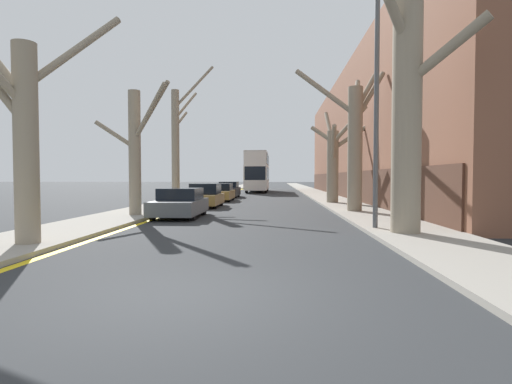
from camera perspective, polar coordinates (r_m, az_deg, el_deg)
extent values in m
plane|color=#2B2D30|center=(6.06, -9.76, -14.86)|extent=(300.00, 300.00, 0.00)
cube|color=gray|center=(56.09, -3.94, 0.35)|extent=(2.84, 120.00, 0.12)
cube|color=gray|center=(55.83, 7.35, 0.33)|extent=(2.84, 120.00, 0.12)
cube|color=brown|center=(37.82, 19.52, 7.63)|extent=(10.00, 48.60, 10.98)
cube|color=#492D21|center=(36.54, 11.87, 1.01)|extent=(0.12, 47.63, 2.20)
cube|color=yellow|center=(55.92, -2.31, 0.29)|extent=(0.24, 120.00, 0.01)
cylinder|color=gray|center=(11.50, -29.99, 5.71)|extent=(0.58, 0.58, 5.09)
cylinder|color=gray|center=(11.78, -32.73, 11.97)|extent=(1.23, 0.64, 1.66)
cylinder|color=gray|center=(13.29, -32.41, 14.55)|extent=(2.67, 2.16, 2.02)
cylinder|color=gray|center=(12.35, -24.42, 17.95)|extent=(1.87, 2.09, 2.45)
cylinder|color=gray|center=(12.63, -32.77, 14.94)|extent=(2.02, 1.00, 2.03)
cylinder|color=gray|center=(18.43, -16.93, 5.19)|extent=(0.52, 0.52, 5.57)
cylinder|color=gray|center=(18.56, -19.45, 7.71)|extent=(1.68, 0.67, 1.22)
cylinder|color=gray|center=(17.65, -15.05, 10.91)|extent=(1.98, 1.66, 2.22)
cylinder|color=gray|center=(17.69, -14.83, 11.02)|extent=(2.09, 1.56, 2.34)
cylinder|color=gray|center=(25.42, -11.43, 6.17)|extent=(0.48, 0.48, 7.18)
cylinder|color=gray|center=(26.84, -9.98, 12.10)|extent=(0.99, 2.56, 2.15)
cylinder|color=gray|center=(26.44, -10.67, 10.14)|extent=(0.46, 1.89, 1.29)
cylinder|color=gray|center=(26.27, -8.82, 14.66)|extent=(2.36, 1.30, 2.85)
cylinder|color=gray|center=(12.83, 20.72, 9.71)|extent=(0.85, 0.85, 6.99)
cylinder|color=gray|center=(14.36, 20.92, 23.88)|extent=(0.73, 1.51, 2.68)
cylinder|color=gray|center=(12.73, 25.47, 17.74)|extent=(1.89, 1.87, 1.60)
cylinder|color=gray|center=(12.96, 19.01, 23.40)|extent=(1.51, 1.37, 1.95)
cylinder|color=gray|center=(20.27, 13.95, 5.79)|extent=(0.72, 0.72, 6.18)
cylinder|color=gray|center=(20.86, 9.88, 13.86)|extent=(3.04, 1.13, 2.55)
cylinder|color=gray|center=(21.77, 14.17, 12.86)|extent=(0.84, 2.49, 2.41)
cylinder|color=gray|center=(21.19, 15.36, 13.47)|extent=(1.46, 1.21, 2.11)
cylinder|color=gray|center=(21.41, 15.90, 13.01)|extent=(1.95, 1.60, 2.76)
cylinder|color=gray|center=(26.87, 10.89, 3.44)|extent=(0.76, 0.76, 4.82)
cylinder|color=gray|center=(28.38, 10.42, 9.06)|extent=(0.41, 2.86, 2.55)
cylinder|color=gray|center=(27.30, 9.44, 8.12)|extent=(1.57, 1.05, 1.23)
cylinder|color=gray|center=(25.93, 11.01, 6.71)|extent=(0.47, 2.24, 2.32)
cylinder|color=gray|center=(25.87, 13.05, 9.21)|extent=(1.84, 2.90, 2.13)
cylinder|color=gray|center=(26.93, 13.26, 7.58)|extent=(2.34, 0.75, 1.65)
cube|color=silver|center=(48.63, 0.24, 2.01)|extent=(2.52, 11.80, 2.69)
cube|color=silver|center=(48.68, 0.24, 4.50)|extent=(2.47, 11.56, 1.54)
cube|color=#B8B1A9|center=(48.72, 0.24, 5.48)|extent=(2.47, 11.56, 0.12)
cube|color=black|center=(48.64, 0.24, 2.63)|extent=(2.55, 10.38, 1.40)
cube|color=black|center=(48.68, 0.24, 4.59)|extent=(2.55, 10.38, 1.17)
cube|color=black|center=(42.76, -0.15, 2.70)|extent=(2.27, 0.06, 1.47)
cylinder|color=black|center=(45.19, -1.36, 0.51)|extent=(0.30, 1.03, 1.03)
cylinder|color=black|center=(45.07, 1.40, 0.51)|extent=(0.30, 1.03, 1.03)
cylinder|color=black|center=(52.01, -0.79, 0.72)|extent=(0.30, 1.03, 1.03)
cylinder|color=black|center=(51.91, 1.61, 0.71)|extent=(0.30, 1.03, 1.03)
cube|color=#4C5156|center=(17.87, -10.86, -2.07)|extent=(1.89, 3.94, 0.60)
cube|color=black|center=(18.07, -10.69, -0.27)|extent=(1.67, 2.05, 0.51)
cylinder|color=black|center=(16.97, -14.56, -2.81)|extent=(0.20, 0.66, 0.66)
cylinder|color=black|center=(16.54, -9.02, -2.90)|extent=(0.20, 0.66, 0.66)
cylinder|color=black|center=(19.23, -12.43, -2.23)|extent=(0.20, 0.66, 0.66)
cylinder|color=black|center=(18.86, -7.52, -2.28)|extent=(0.20, 0.66, 0.66)
cube|color=olive|center=(23.93, -7.29, -1.02)|extent=(1.82, 3.92, 0.58)
cube|color=black|center=(24.13, -7.20, 0.46)|extent=(1.60, 2.04, 0.64)
cylinder|color=black|center=(22.94, -9.78, -1.53)|extent=(0.20, 0.65, 0.65)
cylinder|color=black|center=(22.64, -5.84, -1.56)|extent=(0.20, 0.65, 0.65)
cylinder|color=black|center=(25.24, -8.60, -1.20)|extent=(0.20, 0.65, 0.65)
cylinder|color=black|center=(24.97, -5.01, -1.22)|extent=(0.20, 0.65, 0.65)
cube|color=olive|center=(30.00, -5.19, -0.37)|extent=(1.89, 4.06, 0.60)
cube|color=black|center=(30.22, -5.13, 0.73)|extent=(1.66, 2.11, 0.54)
cylinder|color=black|center=(28.94, -7.17, -0.77)|extent=(0.20, 0.65, 0.65)
cylinder|color=black|center=(28.69, -3.88, -0.79)|extent=(0.20, 0.65, 0.65)
cylinder|color=black|center=(31.34, -6.38, -0.55)|extent=(0.20, 0.65, 0.65)
cylinder|color=black|center=(31.11, -3.34, -0.56)|extent=(0.20, 0.65, 0.65)
cube|color=black|center=(35.42, -3.92, 0.09)|extent=(1.73, 4.48, 0.69)
cube|color=black|center=(35.67, -3.87, 1.07)|extent=(1.52, 2.33, 0.51)
cylinder|color=black|center=(34.20, -5.45, -0.33)|extent=(0.20, 0.64, 0.64)
cylinder|color=black|center=(34.01, -2.94, -0.34)|extent=(0.20, 0.64, 0.64)
cylinder|color=black|center=(36.85, -4.83, -0.16)|extent=(0.20, 0.64, 0.64)
cylinder|color=black|center=(36.68, -2.50, -0.16)|extent=(0.20, 0.64, 0.64)
cylinder|color=#4C4F54|center=(13.87, 16.84, 13.07)|extent=(0.16, 0.16, 8.85)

